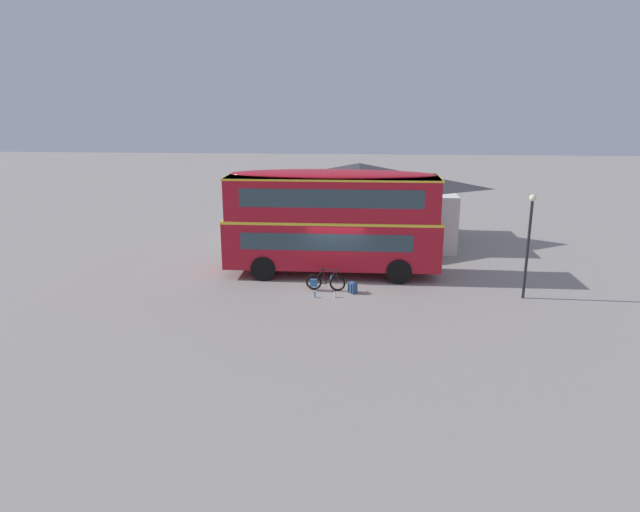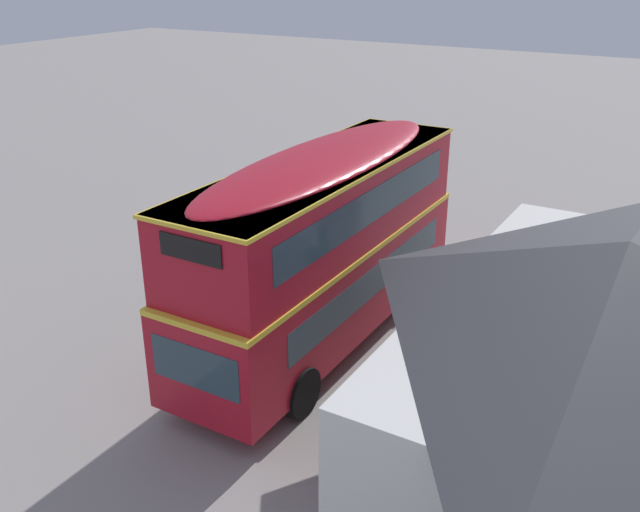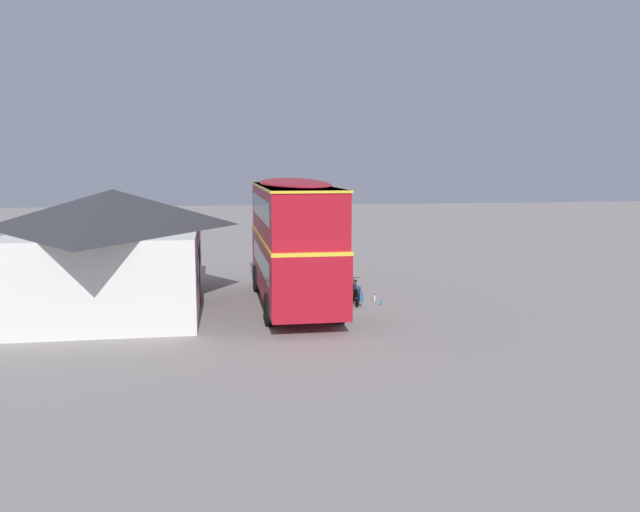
{
  "view_description": "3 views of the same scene",
  "coord_description": "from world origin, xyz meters",
  "px_view_note": "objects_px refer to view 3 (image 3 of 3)",
  "views": [
    {
      "loc": [
        1.07,
        -23.91,
        7.86
      ],
      "look_at": [
        -0.67,
        0.06,
        1.2
      ],
      "focal_mm": 32.11,
      "sensor_mm": 36.0,
      "label": 1
    },
    {
      "loc": [
        13.07,
        9.0,
        8.82
      ],
      "look_at": [
        -1.23,
        0.6,
        1.71
      ],
      "focal_mm": 39.38,
      "sensor_mm": 36.0,
      "label": 2
    },
    {
      "loc": [
        -24.71,
        4.29,
        5.36
      ],
      "look_at": [
        -0.87,
        0.43,
        1.96
      ],
      "focal_mm": 37.3,
      "sensor_mm": 36.0,
      "label": 3
    }
  ],
  "objects_px": {
    "backpack_on_ground": "(356,291)",
    "street_lamp": "(329,218)",
    "water_bottle_blue_sports": "(381,303)",
    "water_bottle_clear_plastic": "(374,298)",
    "double_decker_bus": "(294,236)",
    "touring_bicycle": "(356,295)"
  },
  "relations": [
    {
      "from": "water_bottle_blue_sports",
      "to": "water_bottle_clear_plastic",
      "type": "bearing_deg",
      "value": 4.45
    },
    {
      "from": "touring_bicycle",
      "to": "water_bottle_clear_plastic",
      "type": "relative_size",
      "value": 6.53
    },
    {
      "from": "touring_bicycle",
      "to": "water_bottle_blue_sports",
      "type": "height_order",
      "value": "touring_bicycle"
    },
    {
      "from": "water_bottle_blue_sports",
      "to": "touring_bicycle",
      "type": "bearing_deg",
      "value": 70.56
    },
    {
      "from": "touring_bicycle",
      "to": "backpack_on_ground",
      "type": "distance_m",
      "value": 1.24
    },
    {
      "from": "touring_bicycle",
      "to": "water_bottle_blue_sports",
      "type": "relative_size",
      "value": 7.97
    },
    {
      "from": "backpack_on_ground",
      "to": "street_lamp",
      "type": "relative_size",
      "value": 0.12
    },
    {
      "from": "double_decker_bus",
      "to": "water_bottle_blue_sports",
      "type": "relative_size",
      "value": 45.53
    },
    {
      "from": "street_lamp",
      "to": "double_decker_bus",
      "type": "bearing_deg",
      "value": 160.98
    },
    {
      "from": "backpack_on_ground",
      "to": "water_bottle_clear_plastic",
      "type": "xyz_separation_m",
      "value": [
        -0.7,
        -0.6,
        -0.14
      ]
    },
    {
      "from": "double_decker_bus",
      "to": "street_lamp",
      "type": "height_order",
      "value": "double_decker_bus"
    },
    {
      "from": "water_bottle_clear_plastic",
      "to": "water_bottle_blue_sports",
      "type": "xyz_separation_m",
      "value": [
        -0.83,
        -0.06,
        -0.02
      ]
    },
    {
      "from": "double_decker_bus",
      "to": "touring_bicycle",
      "type": "bearing_deg",
      "value": -95.14
    },
    {
      "from": "water_bottle_blue_sports",
      "to": "street_lamp",
      "type": "bearing_deg",
      "value": 3.66
    },
    {
      "from": "double_decker_bus",
      "to": "water_bottle_blue_sports",
      "type": "bearing_deg",
      "value": -99.27
    },
    {
      "from": "double_decker_bus",
      "to": "water_bottle_clear_plastic",
      "type": "distance_m",
      "value": 4.09
    },
    {
      "from": "double_decker_bus",
      "to": "backpack_on_ground",
      "type": "distance_m",
      "value": 3.67
    },
    {
      "from": "double_decker_bus",
      "to": "touring_bicycle",
      "type": "distance_m",
      "value": 3.28
    },
    {
      "from": "backpack_on_ground",
      "to": "street_lamp",
      "type": "distance_m",
      "value": 7.33
    },
    {
      "from": "backpack_on_ground",
      "to": "water_bottle_blue_sports",
      "type": "height_order",
      "value": "backpack_on_ground"
    },
    {
      "from": "double_decker_bus",
      "to": "backpack_on_ground",
      "type": "bearing_deg",
      "value": -69.07
    },
    {
      "from": "backpack_on_ground",
      "to": "street_lamp",
      "type": "height_order",
      "value": "street_lamp"
    }
  ]
}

